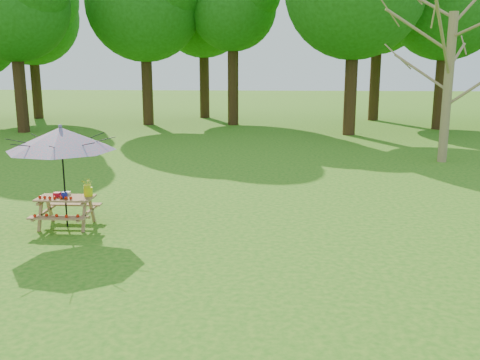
{
  "coord_description": "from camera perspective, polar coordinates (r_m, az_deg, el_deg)",
  "views": [
    {
      "loc": [
        4.17,
        -6.43,
        3.57
      ],
      "look_at": [
        3.55,
        4.61,
        1.1
      ],
      "focal_mm": 40.0,
      "sensor_mm": 36.0,
      "label": 1
    }
  ],
  "objects": [
    {
      "name": "picnic_table",
      "position": [
        12.33,
        -18.03,
        -3.3
      ],
      "size": [
        1.2,
        1.32,
        0.67
      ],
      "color": "#AA6D4C",
      "rests_on": "ground"
    },
    {
      "name": "tomatoes_row",
      "position": [
        12.13,
        -19.11,
        -1.78
      ],
      "size": [
        0.77,
        0.13,
        0.07
      ],
      "primitive_type": null,
      "color": "red",
      "rests_on": "picnic_table"
    },
    {
      "name": "patio_umbrella",
      "position": [
        12.01,
        -18.55,
        4.18
      ],
      "size": [
        2.69,
        2.69,
        2.26
      ],
      "color": "black",
      "rests_on": "ground"
    },
    {
      "name": "flower_bucket",
      "position": [
        12.16,
        -15.93,
        -0.64
      ],
      "size": [
        0.3,
        0.27,
        0.42
      ],
      "color": "#D7DC0B",
      "rests_on": "picnic_table"
    },
    {
      "name": "produce_bins",
      "position": [
        12.28,
        -18.4,
        -1.47
      ],
      "size": [
        0.33,
        0.39,
        0.13
      ],
      "color": "red",
      "rests_on": "picnic_table"
    }
  ]
}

